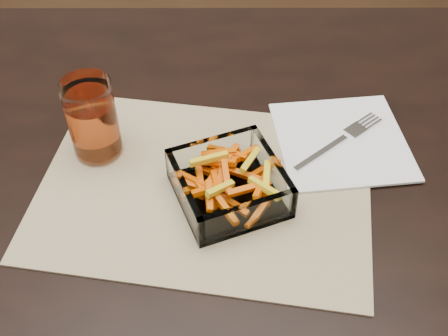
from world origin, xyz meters
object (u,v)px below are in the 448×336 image
at_px(glass_bowl, 229,186).
at_px(tumbler, 93,121).
at_px(fork, 341,140).
at_px(dining_table, 220,217).

xyz_separation_m(glass_bowl, tumbler, (-0.19, 0.09, 0.03)).
distance_m(glass_bowl, tumbler, 0.21).
distance_m(tumbler, fork, 0.36).
height_order(dining_table, tumbler, tumbler).
bearing_deg(fork, tumbler, -127.30).
relative_size(dining_table, glass_bowl, 9.26).
xyz_separation_m(dining_table, fork, (0.18, 0.07, 0.10)).
relative_size(glass_bowl, tumbler, 1.42).
xyz_separation_m(dining_table, glass_bowl, (0.01, -0.04, 0.11)).
distance_m(dining_table, tumbler, 0.24).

